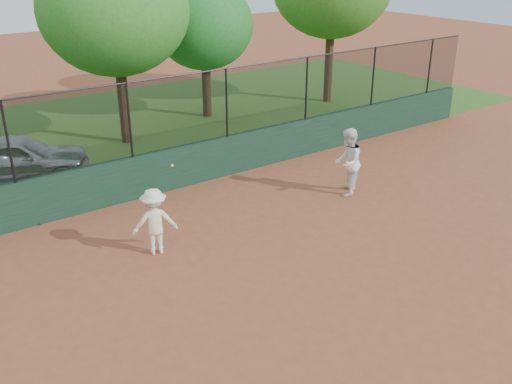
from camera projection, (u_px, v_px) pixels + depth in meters
ground at (288, 292)px, 11.41m from camera, size 80.00×80.00×0.00m
back_wall at (151, 174)px, 15.62m from camera, size 26.00×0.20×1.20m
grass_strip at (77, 138)px, 20.32m from camera, size 36.00×12.00×0.01m
parked_car at (15, 158)px, 16.47m from camera, size 4.39×3.03×1.39m
player_second at (348, 162)px, 15.49m from camera, size 1.16×1.12×1.88m
player_main at (155, 221)px, 12.57m from camera, size 1.13×0.87×2.13m
fence_assembly at (146, 116)px, 14.95m from camera, size 26.00×0.06×2.00m
tree_2 at (115, 10)px, 18.21m from camera, size 4.91×4.46×6.57m
tree_3 at (204, 26)px, 21.56m from camera, size 3.83×3.49×5.18m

